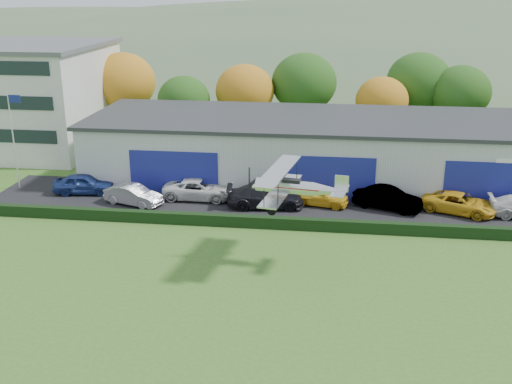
# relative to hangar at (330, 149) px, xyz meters

# --- Properties ---
(ground) EXTENTS (300.00, 300.00, 0.00)m
(ground) POSITION_rel_hangar_xyz_m (-5.00, -27.98, -2.66)
(ground) COLOR #3F6620
(ground) RESTS_ON ground
(apron) EXTENTS (48.00, 9.00, 0.05)m
(apron) POSITION_rel_hangar_xyz_m (-2.00, -6.98, -2.63)
(apron) COLOR black
(apron) RESTS_ON ground
(hedge) EXTENTS (46.00, 0.60, 0.80)m
(hedge) POSITION_rel_hangar_xyz_m (-2.00, -11.78, -2.26)
(hedge) COLOR black
(hedge) RESTS_ON ground
(hangar) EXTENTS (40.60, 12.60, 5.30)m
(hangar) POSITION_rel_hangar_xyz_m (0.00, 0.00, 0.00)
(hangar) COLOR #B2B7BC
(hangar) RESTS_ON ground
(office_block) EXTENTS (20.60, 15.60, 10.40)m
(office_block) POSITION_rel_hangar_xyz_m (-33.00, 7.02, 2.56)
(office_block) COLOR silver
(office_block) RESTS_ON ground
(flagpole) EXTENTS (1.05, 0.10, 8.00)m
(flagpole) POSITION_rel_hangar_xyz_m (-24.88, -5.98, 2.13)
(flagpole) COLOR silver
(flagpole) RESTS_ON ground
(tree_belt) EXTENTS (75.70, 13.22, 10.12)m
(tree_belt) POSITION_rel_hangar_xyz_m (-4.15, 12.64, 2.95)
(tree_belt) COLOR #3D2614
(tree_belt) RESTS_ON ground
(distant_hills) EXTENTS (430.00, 196.00, 56.00)m
(distant_hills) POSITION_rel_hangar_xyz_m (-9.38, 112.02, -15.70)
(distant_hills) COLOR #4C6642
(distant_hills) RESTS_ON ground
(car_0) EXTENTS (4.94, 2.50, 1.61)m
(car_0) POSITION_rel_hangar_xyz_m (-19.21, -6.55, -1.80)
(car_0) COLOR navy
(car_0) RESTS_ON apron
(car_1) EXTENTS (4.80, 2.93, 1.49)m
(car_1) POSITION_rel_hangar_xyz_m (-14.52, -8.54, -1.86)
(car_1) COLOR silver
(car_1) RESTS_ON apron
(car_2) EXTENTS (5.49, 2.55, 1.52)m
(car_2) POSITION_rel_hangar_xyz_m (-9.90, -6.63, -1.84)
(car_2) COLOR silver
(car_2) RESTS_ON apron
(car_3) EXTENTS (5.92, 2.88, 1.66)m
(car_3) POSITION_rel_hangar_xyz_m (-4.58, -7.85, -1.78)
(car_3) COLOR black
(car_3) RESTS_ON apron
(car_4) EXTENTS (4.63, 2.62, 1.49)m
(car_4) POSITION_rel_hangar_xyz_m (-0.60, -6.88, -1.86)
(car_4) COLOR gold
(car_4) RESTS_ON apron
(car_5) EXTENTS (5.28, 3.47, 1.64)m
(car_5) POSITION_rel_hangar_xyz_m (4.42, -7.09, -1.78)
(car_5) COLOR gray
(car_5) RESTS_ON apron
(car_6) EXTENTS (5.77, 4.25, 1.46)m
(car_6) POSITION_rel_hangar_xyz_m (9.54, -7.22, -1.88)
(car_6) COLOR gold
(car_6) RESTS_ON apron
(biplane) EXTENTS (5.92, 6.78, 2.52)m
(biplane) POSITION_rel_hangar_xyz_m (-1.98, -16.91, 2.15)
(biplane) COLOR silver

